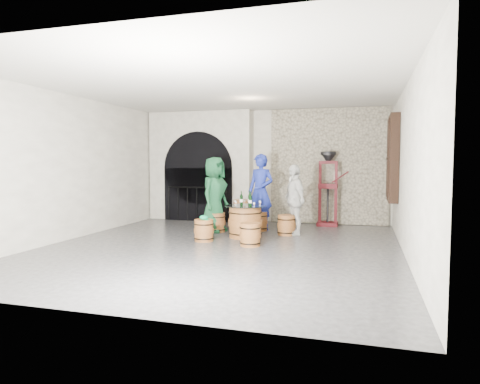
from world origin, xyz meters
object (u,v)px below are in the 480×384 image
(barrel_stool_left, at_px, (217,222))
(barrel_stool_far, at_px, (259,221))
(wine_bottle_left, at_px, (241,199))
(wine_bottle_center, at_px, (250,200))
(person_green, at_px, (215,194))
(wine_bottle_right, at_px, (250,199))
(person_white, at_px, (294,200))
(corking_press, at_px, (328,183))
(side_barrel, at_px, (242,213))
(barrel_stool_near_left, at_px, (204,230))
(person_blue, at_px, (261,192))
(barrel_stool_right, at_px, (286,225))
(barrel_stool_near_right, at_px, (250,235))
(barrel_table, at_px, (245,222))

(barrel_stool_left, distance_m, barrel_stool_far, 1.07)
(wine_bottle_left, distance_m, wine_bottle_center, 0.31)
(person_green, bearing_deg, wine_bottle_right, -99.25)
(person_white, height_order, corking_press, corking_press)
(barrel_stool_left, bearing_deg, side_barrel, 74.18)
(barrel_stool_far, distance_m, barrel_stool_near_left, 1.91)
(barrel_stool_left, relative_size, person_green, 0.26)
(wine_bottle_center, bearing_deg, corking_press, 57.99)
(person_white, relative_size, corking_press, 0.83)
(person_white, relative_size, side_barrel, 2.36)
(barrel_stool_left, relative_size, wine_bottle_right, 1.46)
(barrel_stool_near_left, distance_m, wine_bottle_center, 1.24)
(barrel_stool_left, xyz_separation_m, person_blue, (0.96, 0.62, 0.73))
(person_green, bearing_deg, barrel_stool_right, -78.19)
(barrel_stool_left, bearing_deg, wine_bottle_center, -31.60)
(wine_bottle_right, bearing_deg, barrel_stool_near_right, -74.40)
(side_barrel, bearing_deg, barrel_table, -71.95)
(barrel_stool_left, height_order, corking_press, corking_press)
(person_green, bearing_deg, barrel_stool_left, -109.31)
(barrel_stool_right, xyz_separation_m, side_barrel, (-1.40, 1.11, 0.12))
(barrel_stool_far, xyz_separation_m, barrel_stool_near_right, (0.30, -1.97, 0.00))
(corking_press, bearing_deg, barrel_stool_far, -139.72)
(person_green, relative_size, side_barrel, 2.61)
(person_blue, bearing_deg, barrel_stool_right, -18.90)
(barrel_stool_far, relative_size, person_white, 0.28)
(barrel_table, height_order, person_green, person_green)
(barrel_stool_left, height_order, side_barrel, side_barrel)
(barrel_stool_near_right, bearing_deg, person_white, 68.52)
(barrel_stool_far, height_order, person_white, person_white)
(barrel_stool_far, height_order, barrel_stool_near_right, same)
(person_white, height_order, wine_bottle_center, person_white)
(barrel_table, bearing_deg, person_white, 33.81)
(wine_bottle_center, xyz_separation_m, side_barrel, (-0.69, 1.78, -0.51))
(person_blue, distance_m, corking_press, 1.98)
(barrel_stool_right, relative_size, barrel_stool_near_left, 1.00)
(wine_bottle_left, height_order, wine_bottle_right, same)
(wine_bottle_right, bearing_deg, person_white, 27.21)
(barrel_stool_far, bearing_deg, barrel_stool_left, -152.58)
(barrel_stool_near_left, xyz_separation_m, person_blue, (0.82, 1.86, 0.73))
(barrel_stool_near_left, xyz_separation_m, person_white, (1.75, 1.39, 0.60))
(barrel_stool_right, xyz_separation_m, wine_bottle_left, (-0.96, -0.49, 0.63))
(barrel_stool_near_left, xyz_separation_m, corking_press, (2.39, 3.04, 0.93))
(barrel_stool_right, distance_m, barrel_stool_near_left, 2.04)
(barrel_stool_far, height_order, barrel_stool_near_left, same)
(person_white, bearing_deg, wine_bottle_center, -80.14)
(person_white, bearing_deg, barrel_stool_near_right, -53.32)
(barrel_stool_right, relative_size, corking_press, 0.24)
(barrel_stool_near_left, height_order, wine_bottle_center, wine_bottle_center)
(wine_bottle_right, bearing_deg, side_barrel, 111.90)
(barrel_stool_left, height_order, wine_bottle_center, wine_bottle_center)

